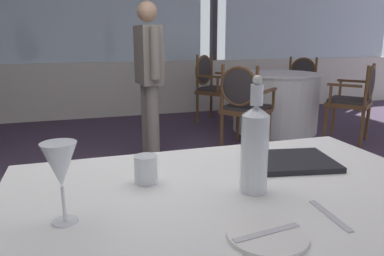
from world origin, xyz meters
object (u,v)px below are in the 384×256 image
Objects in this scene: dining_chair_0_1 at (211,83)px; diner_person_1 at (149,72)px; water_bottle at (255,146)px; dining_chair_0_2 at (243,101)px; side_plate at (267,235)px; water_tumbler at (146,169)px; wine_glass at (60,166)px; dining_chair_0_0 at (300,82)px; menu_book at (290,161)px; dining_chair_0_3 at (357,96)px.

diner_person_1 is at bearing -79.88° from dining_chair_0_1.
water_bottle is 2.97m from dining_chair_0_2.
side_plate is 3.22m from dining_chair_0_2.
diner_person_1 is at bearing 78.99° from water_tumbler.
wine_glass is 4.55m from dining_chair_0_1.
wine_glass is at bearing -140.94° from water_tumbler.
water_tumbler is at bearing -160.54° from dining_chair_0_2.
wine_glass is 0.21× the size of dining_chair_0_1.
wine_glass is 0.13× the size of diner_person_1.
wine_glass is 0.22× the size of dining_chair_0_0.
side_plate is at bearing -153.52° from dining_chair_0_2.
side_plate is at bearing -57.89° from dining_chair_0_1.
side_plate is 0.62× the size of menu_book.
diner_person_1 is (-1.17, -1.36, 0.30)m from dining_chair_0_1.
menu_book is 4.06m from dining_chair_0_1.
side_plate is 0.55× the size of water_bottle.
dining_chair_0_3 is at bearing -44.77° from dining_chair_0_2.
wine_glass is (-0.45, 0.21, 0.14)m from side_plate.
side_plate is at bearing -25.43° from wine_glass.
menu_book is (0.24, 0.18, -0.13)m from water_bottle.
water_tumbler is 0.10× the size of dining_chair_0_3.
dining_chair_0_3 is (3.16, 2.58, -0.36)m from wine_glass.
menu_book is (0.33, 0.43, 0.01)m from side_plate.
diner_person_1 reaches higher than dining_chair_0_0.
dining_chair_0_0 is at bearing 50.90° from water_tumbler.
wine_glass reaches higher than side_plate.
dining_chair_0_1 is 1.07× the size of dining_chair_0_3.
dining_chair_0_3 is 0.59× the size of diner_person_1.
water_tumbler is at bearing -168.08° from menu_book.
dining_chair_0_1 is at bearing 0.00° from dining_chair_0_3.
dining_chair_0_2 is (0.99, 2.50, -0.23)m from menu_book.
dining_chair_0_2 reaches higher than water_tumbler.
water_tumbler is 4.26m from dining_chair_0_1.
water_bottle is 3.92× the size of water_tumbler.
dining_chair_0_0 is at bearing 19.52° from diner_person_1.
dining_chair_0_2 is at bearing 78.53° from menu_book.
wine_glass reaches higher than dining_chair_0_3.
water_tumbler is at bearing 89.89° from dining_chair_0_3.
dining_chair_0_2 is (-0.14, -1.40, -0.03)m from dining_chair_0_1.
water_tumbler is 0.09× the size of dining_chair_0_1.
dining_chair_0_2 is at bearing -44.97° from dining_chair_0_1.
wine_glass is 2.33× the size of water_tumbler.
dining_chair_0_1 reaches higher than dining_chair_0_3.
side_plate is 2.98m from diner_person_1.
dining_chair_0_0 is 1.98m from dining_chair_0_2.
water_bottle is 0.36× the size of dining_chair_0_1.
water_bottle is 0.37× the size of dining_chair_0_2.
diner_person_1 is (-2.43, 0.17, 0.33)m from dining_chair_0_3.
wine_glass is at bearing -176.37° from water_bottle.
dining_chair_0_1 is at bearing 45.03° from dining_chair_0_2.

